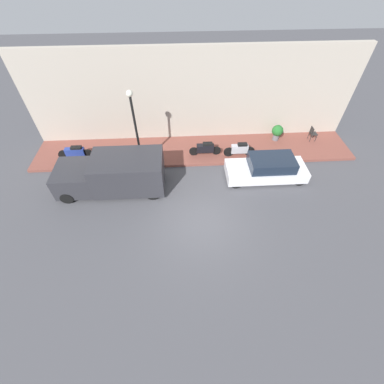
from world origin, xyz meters
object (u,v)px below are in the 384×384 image
parked_car (267,168)px  scooter_silver (240,149)px  motorcycle_black (205,149)px  cafe_chair (313,133)px  motorcycle_blue (76,152)px  potted_plant (277,132)px  delivery_van (113,174)px  streetlamp (134,120)px

parked_car → scooter_silver: parked_car is taller
parked_car → motorcycle_black: bearing=58.4°
parked_car → motorcycle_black: parked_car is taller
scooter_silver → cafe_chair: (1.30, -4.83, 0.07)m
motorcycle_black → motorcycle_blue: (0.03, 7.48, 0.03)m
parked_car → cafe_chair: size_ratio=4.72×
potted_plant → delivery_van: bearing=110.4°
scooter_silver → potted_plant: (1.47, -2.62, 0.13)m
motorcycle_blue → cafe_chair: 14.33m
streetlamp → motorcycle_blue: bearing=80.3°
delivery_van → scooter_silver: bearing=-73.2°
scooter_silver → potted_plant: size_ratio=1.81×
scooter_silver → motorcycle_black: size_ratio=0.97×
scooter_silver → motorcycle_black: scooter_silver is taller
scooter_silver → streetlamp: streetlamp is taller
motorcycle_black → streetlamp: (-0.62, 3.68, 2.36)m
streetlamp → delivery_van: bearing=143.0°
potted_plant → motorcycle_blue: bearing=95.8°
motorcycle_blue → potted_plant: (1.24, -12.08, 0.12)m
delivery_van → scooter_silver: size_ratio=2.97×
delivery_van → potted_plant: size_ratio=5.38×
delivery_van → parked_car: bearing=-87.6°
motorcycle_black → cafe_chair: 6.90m
scooter_silver → cafe_chair: bearing=-74.9°
parked_car → streetlamp: bearing=79.0°
motorcycle_blue → motorcycle_black: bearing=-90.2°
motorcycle_blue → scooter_silver: bearing=-91.4°
delivery_van → motorcycle_blue: bearing=47.5°
delivery_van → scooter_silver: delivery_van is taller
parked_car → delivery_van: delivery_van is taller
streetlamp → cafe_chair: 10.87m
cafe_chair → potted_plant: bearing=85.6°
parked_car → motorcycle_black: (1.95, 3.17, -0.02)m
motorcycle_blue → streetlamp: streetlamp is taller
parked_car → motorcycle_black: size_ratio=2.29×
delivery_van → motorcycle_blue: 3.45m
cafe_chair → motorcycle_black: bearing=99.1°
motorcycle_black → parked_car: bearing=-121.6°
scooter_silver → parked_car: bearing=-145.8°
motorcycle_blue → delivery_van: bearing=-132.5°
potted_plant → cafe_chair: size_ratio=1.10×
potted_plant → cafe_chair: potted_plant is taller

